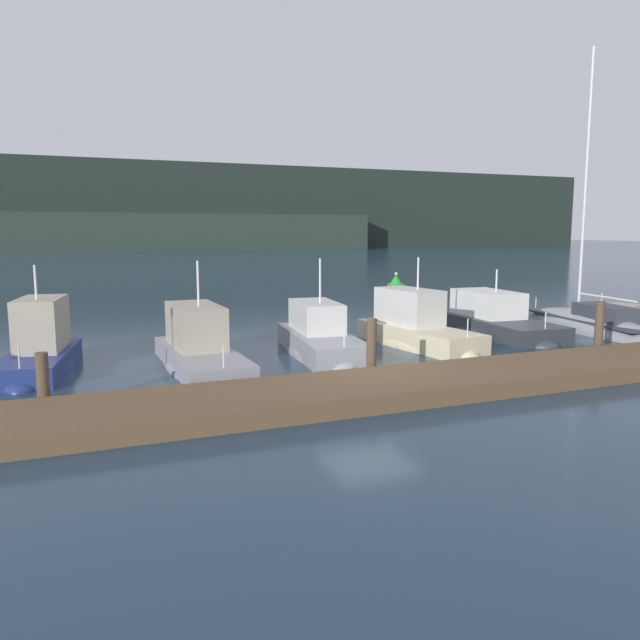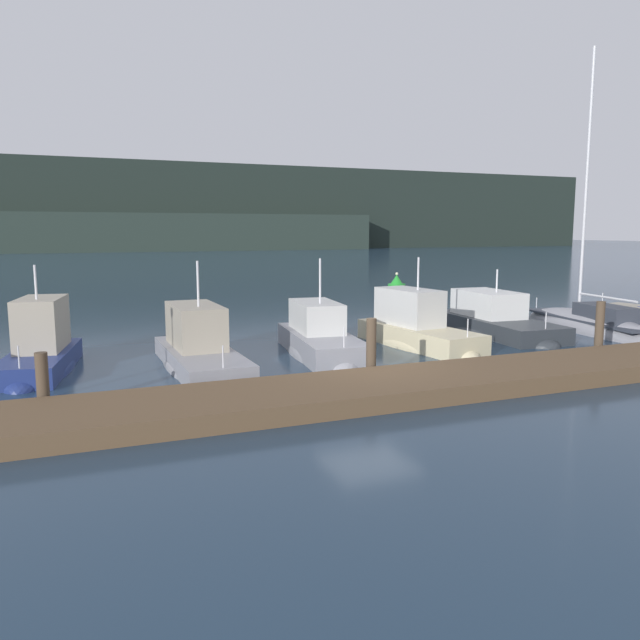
% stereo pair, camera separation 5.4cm
% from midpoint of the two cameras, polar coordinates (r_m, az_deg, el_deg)
% --- Properties ---
extents(ground_plane, '(400.00, 400.00, 0.00)m').
position_cam_midpoint_polar(ground_plane, '(17.60, 4.48, -5.45)').
color(ground_plane, '#1E3347').
extents(dock, '(42.86, 2.80, 0.45)m').
position_cam_midpoint_polar(dock, '(16.06, 7.30, -5.99)').
color(dock, brown).
rests_on(dock, ground).
extents(mooring_pile_1, '(0.28, 0.28, 1.41)m').
position_cam_midpoint_polar(mooring_pile_1, '(15.55, -24.09, -5.30)').
color(mooring_pile_1, '#4C3D2D').
rests_on(mooring_pile_1, ground).
extents(mooring_pile_2, '(0.28, 0.28, 1.75)m').
position_cam_midpoint_polar(mooring_pile_2, '(17.34, 4.64, -2.70)').
color(mooring_pile_2, '#4C3D2D').
rests_on(mooring_pile_2, ground).
extents(mooring_pile_3, '(0.28, 0.28, 1.86)m').
position_cam_midpoint_polar(mooring_pile_3, '(22.35, 24.09, -0.79)').
color(mooring_pile_3, '#4C3D2D').
rests_on(mooring_pile_3, ground).
extents(motorboat_berth_3, '(2.70, 5.52, 3.74)m').
position_cam_midpoint_polar(motorboat_berth_3, '(20.27, -24.26, -3.26)').
color(motorboat_berth_3, navy).
rests_on(motorboat_berth_3, ground).
extents(motorboat_berth_4, '(2.13, 6.51, 3.73)m').
position_cam_midpoint_polar(motorboat_berth_4, '(19.37, -11.00, -3.30)').
color(motorboat_berth_4, gray).
rests_on(motorboat_berth_4, ground).
extents(motorboat_berth_5, '(2.71, 6.29, 3.91)m').
position_cam_midpoint_polar(motorboat_berth_5, '(20.98, -0.04, -2.46)').
color(motorboat_berth_5, gray).
rests_on(motorboat_berth_5, ground).
extents(motorboat_berth_6, '(2.63, 6.19, 3.86)m').
position_cam_midpoint_polar(motorboat_berth_6, '(22.82, 8.78, -1.53)').
color(motorboat_berth_6, beige).
rests_on(motorboat_berth_6, ground).
extents(motorboat_berth_7, '(3.01, 7.20, 3.26)m').
position_cam_midpoint_polar(motorboat_berth_7, '(26.23, 15.66, -0.65)').
color(motorboat_berth_7, '#2D3338').
rests_on(motorboat_berth_7, ground).
extents(sailboat_berth_8, '(3.14, 8.48, 12.31)m').
position_cam_midpoint_polar(sailboat_berth_8, '(28.27, 23.28, -0.69)').
color(sailboat_berth_8, gray).
rests_on(sailboat_berth_8, ground).
extents(channel_buoy, '(1.43, 1.43, 1.88)m').
position_cam_midpoint_polar(channel_buoy, '(34.40, 6.90, 2.38)').
color(channel_buoy, green).
rests_on(channel_buoy, ground).
extents(hillside_backdrop, '(240.00, 23.00, 18.18)m').
position_cam_midpoint_polar(hillside_backdrop, '(138.32, -20.40, 9.45)').
color(hillside_backdrop, '#1E2823').
rests_on(hillside_backdrop, ground).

